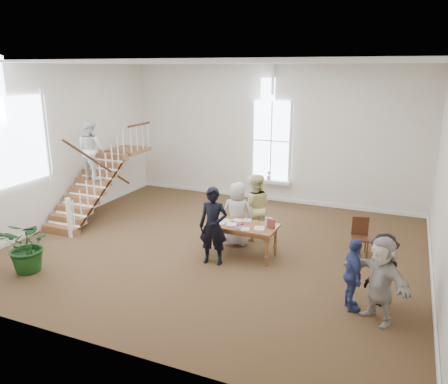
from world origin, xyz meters
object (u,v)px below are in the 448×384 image
at_px(library_table, 241,228).
at_px(person_yellow, 255,207).
at_px(side_chair, 360,234).
at_px(woman_cluster_b, 382,269).
at_px(woman_cluster_a, 353,275).
at_px(police_officer, 213,226).
at_px(floor_plant, 28,246).
at_px(woman_cluster_c, 380,280).
at_px(elderly_woman, 237,214).

relative_size(library_table, person_yellow, 0.96).
relative_size(library_table, side_chair, 1.85).
relative_size(person_yellow, woman_cluster_b, 1.25).
bearing_deg(side_chair, library_table, -167.80).
distance_m(woman_cluster_a, woman_cluster_b, 0.66).
height_order(police_officer, woman_cluster_b, police_officer).
relative_size(library_table, police_officer, 0.94).
distance_m(person_yellow, woman_cluster_a, 3.83).
height_order(person_yellow, woman_cluster_b, person_yellow).
relative_size(woman_cluster_b, side_chair, 1.54).
bearing_deg(side_chair, floor_plant, -162.56).
bearing_deg(side_chair, woman_cluster_a, -99.37).
xyz_separation_m(woman_cluster_b, side_chair, (-0.64, 2.25, -0.20)).
bearing_deg(woman_cluster_b, woman_cluster_c, 31.78).
bearing_deg(library_table, woman_cluster_b, -16.64).
height_order(person_yellow, floor_plant, person_yellow).
height_order(police_officer, woman_cluster_a, police_officer).
bearing_deg(floor_plant, side_chair, 30.22).
distance_m(floor_plant, side_chair, 7.67).
distance_m(police_officer, woman_cluster_c, 3.84).
xyz_separation_m(elderly_woman, person_yellow, (0.30, 0.50, 0.06)).
distance_m(person_yellow, side_chair, 2.68).
bearing_deg(side_chair, woman_cluster_b, -86.81).
height_order(police_officer, elderly_woman, police_officer).
bearing_deg(elderly_woman, police_officer, 79.47).
bearing_deg(woman_cluster_c, elderly_woman, -173.29).
bearing_deg(woman_cluster_b, library_table, -75.70).
distance_m(woman_cluster_a, woman_cluster_c, 0.53).
relative_size(woman_cluster_c, floor_plant, 1.31).
height_order(elderly_woman, woman_cluster_a, elderly_woman).
bearing_deg(woman_cluster_c, woman_cluster_b, 129.13).
relative_size(library_table, woman_cluster_a, 1.21).
relative_size(woman_cluster_b, woman_cluster_c, 0.89).
distance_m(elderly_woman, woman_cluster_a, 3.75).
height_order(library_table, elderly_woman, elderly_woman).
xyz_separation_m(person_yellow, woman_cluster_a, (2.82, -2.59, -0.18)).
height_order(library_table, police_officer, police_officer).
bearing_deg(woman_cluster_b, floor_plant, -45.73).
distance_m(library_table, woman_cluster_c, 3.67).
bearing_deg(person_yellow, elderly_woman, 38.17).
bearing_deg(elderly_woman, library_table, 112.83).
distance_m(library_table, floor_plant, 4.80).
relative_size(police_officer, woman_cluster_c, 1.13).
relative_size(elderly_woman, woman_cluster_a, 1.17).
bearing_deg(person_yellow, floor_plant, 22.44).
relative_size(floor_plant, side_chair, 1.33).
distance_m(woman_cluster_b, floor_plant, 7.45).
relative_size(elderly_woman, woman_cluster_c, 1.03).
distance_m(library_table, woman_cluster_b, 3.42).
xyz_separation_m(library_table, person_yellow, (-0.03, 1.11, 0.18)).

